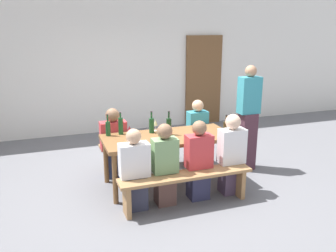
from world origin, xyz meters
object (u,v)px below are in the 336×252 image
wine_glass_2 (155,123)px  seated_guest_far_1 (197,134)px  bench_far (154,147)px  seated_guest_near_2 (199,162)px  tasting_table (168,141)px  wine_bottle_2 (226,128)px  standing_host (248,120)px  seated_guest_near_1 (165,166)px  wooden_door (204,81)px  seated_guest_far_0 (114,144)px  seated_guest_near_3 (231,156)px  bench_near (186,181)px  wine_bottle_0 (121,126)px  wine_bottle_1 (108,128)px  seated_guest_near_0 (135,172)px  wine_bottle_4 (152,125)px  wine_bottle_3 (169,126)px  wine_glass_0 (131,138)px  wine_glass_1 (129,129)px

wine_glass_2 → seated_guest_far_1: (0.81, 0.26, -0.34)m
bench_far → seated_guest_near_2: size_ratio=1.62×
tasting_table → seated_guest_near_2: size_ratio=1.71×
bench_far → wine_bottle_2: 1.36m
tasting_table → standing_host: 1.43m
wine_bottle_2 → seated_guest_near_1: 1.14m
wine_bottle_2 → wine_glass_2: wine_bottle_2 is taller
seated_guest_far_1 → wooden_door: bearing=153.0°
wooden_door → seated_guest_far_0: bearing=-137.5°
wooden_door → seated_guest_near_3: (-1.22, -3.56, -0.50)m
bench_far → seated_guest_near_3: 1.49m
bench_near → wine_bottle_2: bearing=29.8°
wine_bottle_0 → wine_bottle_2: wine_bottle_0 is taller
tasting_table → wooden_door: bearing=56.8°
wine_bottle_1 → seated_guest_near_3: size_ratio=0.28×
tasting_table → seated_guest_far_1: (0.72, 0.56, -0.13)m
wine_bottle_1 → seated_guest_near_0: seated_guest_near_0 is taller
seated_guest_near_2 → seated_guest_near_3: seated_guest_near_3 is taller
wine_bottle_4 → seated_guest_far_1: (0.90, 0.33, -0.33)m
wine_bottle_0 → seated_guest_far_0: 0.44m
wine_bottle_3 → seated_guest_near_3: (0.70, -0.62, -0.33)m
seated_guest_near_3 → wine_bottle_3: bearing=48.7°
wine_bottle_1 → wine_glass_2: size_ratio=1.79×
wine_glass_0 → seated_guest_near_3: bearing=-10.2°
wine_glass_1 → seated_guest_near_2: size_ratio=0.15×
wine_bottle_4 → seated_guest_near_2: 0.96m
wine_bottle_4 → seated_guest_near_0: 1.00m
seated_guest_near_1 → seated_guest_near_2: 0.48m
wine_bottle_4 → wine_glass_1: 0.36m
seated_guest_near_3 → standing_host: bearing=-44.0°
bench_near → wine_glass_2: wine_glass_2 is taller
wooden_door → seated_guest_near_0: wooden_door is taller
tasting_table → wine_bottle_0: wine_bottle_0 is taller
wine_bottle_1 → seated_guest_far_1: seated_guest_far_1 is taller
tasting_table → wine_glass_0: wine_glass_0 is taller
wine_bottle_3 → seated_guest_far_0: size_ratio=0.32×
bench_near → seated_guest_near_0: 0.68m
seated_guest_far_0 → wooden_door: bearing=132.5°
wine_bottle_0 → wine_glass_1: (0.09, -0.15, -0.02)m
wine_bottle_0 → seated_guest_near_1: bearing=-66.4°
wine_bottle_1 → standing_host: bearing=-4.2°
bench_near → seated_guest_far_1: (0.72, 1.28, 0.19)m
seated_guest_near_1 → standing_host: standing_host is taller
wine_bottle_0 → seated_guest_near_2: seated_guest_near_2 is taller
bench_far → wine_glass_0: bearing=-121.4°
seated_guest_near_1 → wine_bottle_4: bearing=-4.8°
bench_far → wine_bottle_2: wine_bottle_2 is taller
seated_guest_far_0 → standing_host: bearing=78.6°
wine_bottle_2 → wine_glass_0: size_ratio=1.63×
tasting_table → wine_bottle_4: (-0.18, 0.24, 0.20)m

